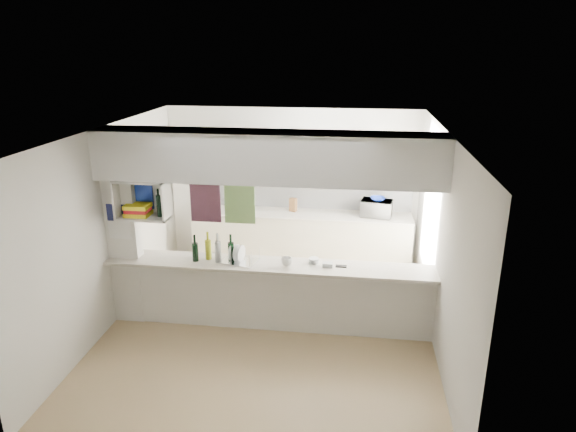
% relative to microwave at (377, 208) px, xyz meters
% --- Properties ---
extents(floor, '(4.80, 4.80, 0.00)m').
position_rel_microwave_xyz_m(floor, '(-1.41, -2.09, -1.06)').
color(floor, tan).
rests_on(floor, ground).
extents(ceiling, '(4.80, 4.80, 0.00)m').
position_rel_microwave_xyz_m(ceiling, '(-1.41, -2.09, 1.54)').
color(ceiling, white).
rests_on(ceiling, wall_back).
extents(wall_back, '(4.20, 0.00, 4.20)m').
position_rel_microwave_xyz_m(wall_back, '(-1.41, 0.31, 0.24)').
color(wall_back, silver).
rests_on(wall_back, floor).
extents(wall_left, '(0.00, 4.80, 4.80)m').
position_rel_microwave_xyz_m(wall_left, '(-3.51, -2.09, 0.24)').
color(wall_left, silver).
rests_on(wall_left, floor).
extents(wall_right, '(0.00, 4.80, 4.80)m').
position_rel_microwave_xyz_m(wall_right, '(0.69, -2.09, 0.24)').
color(wall_right, silver).
rests_on(wall_right, floor).
extents(servery_partition, '(4.20, 0.50, 2.60)m').
position_rel_microwave_xyz_m(servery_partition, '(-1.59, -2.09, 0.60)').
color(servery_partition, silver).
rests_on(servery_partition, floor).
extents(cubby_shelf, '(0.65, 0.35, 0.50)m').
position_rel_microwave_xyz_m(cubby_shelf, '(-2.98, -2.16, 0.66)').
color(cubby_shelf, white).
rests_on(cubby_shelf, bulkhead).
extents(kitchen_run, '(3.60, 0.63, 2.24)m').
position_rel_microwave_xyz_m(kitchen_run, '(-1.25, 0.04, -0.23)').
color(kitchen_run, beige).
rests_on(kitchen_run, floor).
extents(microwave, '(0.54, 0.41, 0.27)m').
position_rel_microwave_xyz_m(microwave, '(0.00, 0.00, 0.00)').
color(microwave, white).
rests_on(microwave, bench_top).
extents(bowl, '(0.23, 0.23, 0.06)m').
position_rel_microwave_xyz_m(bowl, '(0.01, -0.02, 0.16)').
color(bowl, navy).
rests_on(bowl, microwave).
extents(dish_rack, '(0.50, 0.42, 0.23)m').
position_rel_microwave_xyz_m(dish_rack, '(-1.79, -2.07, -0.04)').
color(dish_rack, silver).
rests_on(dish_rack, breakfast_bar).
extents(cup, '(0.16, 0.16, 0.11)m').
position_rel_microwave_xyz_m(cup, '(-1.17, -2.15, -0.07)').
color(cup, white).
rests_on(cup, dish_rack).
extents(wine_bottles, '(0.53, 0.16, 0.39)m').
position_rel_microwave_xyz_m(wine_bottles, '(-2.13, -2.09, 0.00)').
color(wine_bottles, black).
rests_on(wine_bottles, breakfast_bar).
extents(plastic_tubs, '(0.48, 0.21, 0.06)m').
position_rel_microwave_xyz_m(plastic_tubs, '(-0.76, -2.03, -0.11)').
color(plastic_tubs, silver).
rests_on(plastic_tubs, breakfast_bar).
extents(utensil_jar, '(0.09, 0.09, 0.13)m').
position_rel_microwave_xyz_m(utensil_jar, '(-2.14, 0.06, -0.07)').
color(utensil_jar, black).
rests_on(utensil_jar, bench_top).
extents(knife_block, '(0.14, 0.12, 0.22)m').
position_rel_microwave_xyz_m(knife_block, '(-1.37, 0.09, -0.02)').
color(knife_block, brown).
rests_on(knife_block, bench_top).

